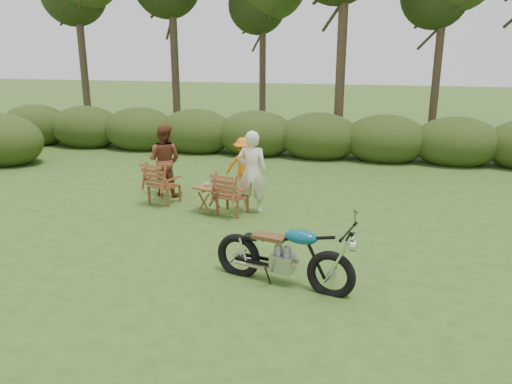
% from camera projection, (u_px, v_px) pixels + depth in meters
% --- Properties ---
extents(ground, '(80.00, 80.00, 0.00)m').
position_uv_depth(ground, '(249.00, 288.00, 7.18)').
color(ground, '#2F4D19').
rests_on(ground, ground).
extents(tree_line, '(22.52, 11.62, 8.14)m').
position_uv_depth(tree_line, '(342.00, 30.00, 15.09)').
color(tree_line, '#34291C').
rests_on(tree_line, ground).
extents(motorcycle, '(2.17, 1.23, 1.17)m').
position_uv_depth(motorcycle, '(282.00, 283.00, 7.31)').
color(motorcycle, '#0D88AA').
rests_on(motorcycle, ground).
extents(lawn_chair_right, '(0.76, 0.76, 0.90)m').
position_uv_depth(lawn_chair_right, '(233.00, 214.00, 10.32)').
color(lawn_chair_right, brown).
rests_on(lawn_chair_right, ground).
extents(lawn_chair_left, '(0.79, 0.79, 0.94)m').
position_uv_depth(lawn_chair_left, '(165.00, 203.00, 11.05)').
color(lawn_chair_left, brown).
rests_on(lawn_chair_left, ground).
extents(side_table, '(0.67, 0.62, 0.57)m').
position_uv_depth(side_table, '(209.00, 200.00, 10.31)').
color(side_table, brown).
rests_on(side_table, ground).
extents(cup, '(0.14, 0.14, 0.09)m').
position_uv_depth(cup, '(207.00, 184.00, 10.27)').
color(cup, beige).
rests_on(cup, side_table).
extents(adult_a, '(0.65, 0.44, 1.72)m').
position_uv_depth(adult_a, '(252.00, 212.00, 10.45)').
color(adult_a, beige).
rests_on(adult_a, ground).
extents(adult_b, '(0.84, 0.67, 1.65)m').
position_uv_depth(adult_b, '(166.00, 195.00, 11.66)').
color(adult_b, brown).
rests_on(adult_b, ground).
extents(child, '(0.92, 0.64, 1.30)m').
position_uv_depth(child, '(244.00, 191.00, 11.93)').
color(child, orange).
rests_on(child, ground).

